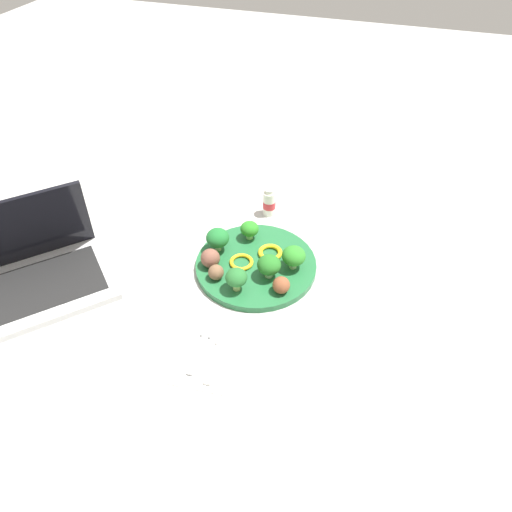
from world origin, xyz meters
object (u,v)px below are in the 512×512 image
object	(u,v)px
broccoli_floret_far_rim	(269,265)
meatball_back_right	(210,258)
meatball_far_rim	(216,272)
laptop	(30,273)
knife	(219,349)
broccoli_floret_front_right	(294,256)
napkin	(209,352)
plate	(256,265)
pepper_ring_front_left	(241,262)
broccoli_floret_back_left	(218,238)
yogurt_bottle	(269,203)
fork	(201,345)
broccoli_floret_back_right	(250,229)
broccoli_floret_mid_right	(236,278)
meatball_near_rim	(281,285)
pepper_ring_mid_left	(270,252)

from	to	relation	value
broccoli_floret_far_rim	meatball_back_right	xyz separation A→B (m)	(-0.01, 0.14, -0.01)
meatball_far_rim	laptop	world-z (taller)	laptop
knife	laptop	world-z (taller)	laptop
broccoli_floret_front_right	knife	xyz separation A→B (m)	(-0.26, 0.08, -0.04)
napkin	laptop	world-z (taller)	laptop
plate	knife	xyz separation A→B (m)	(-0.25, -0.00, -0.00)
meatball_far_rim	pepper_ring_front_left	bearing A→B (deg)	-31.49
broccoli_floret_back_left	yogurt_bottle	distance (m)	0.21
broccoli_floret_far_rim	fork	world-z (taller)	broccoli_floret_far_rim
broccoli_floret_back_right	yogurt_bottle	world-z (taller)	yogurt_bottle
fork	yogurt_bottle	distance (m)	0.46
broccoli_floret_mid_right	pepper_ring_front_left	distance (m)	0.09
broccoli_floret_back_right	meatball_near_rim	distance (m)	0.19
broccoli_floret_back_right	napkin	distance (m)	0.34
broccoli_floret_far_rim	pepper_ring_mid_left	xyz separation A→B (m)	(0.07, 0.02, -0.03)
plate	pepper_ring_front_left	world-z (taller)	pepper_ring_front_left
laptop	fork	bearing A→B (deg)	-95.79
broccoli_floret_back_right	meatball_back_right	xyz separation A→B (m)	(-0.12, 0.05, -0.01)
broccoli_floret_far_rim	broccoli_floret_front_right	size ratio (longest dim) A/B	0.99
yogurt_bottle	broccoli_floret_back_right	bearing A→B (deg)	175.20
knife	broccoli_floret_back_right	bearing A→B (deg)	8.02
napkin	fork	xyz separation A→B (m)	(0.01, 0.02, 0.00)
pepper_ring_mid_left	fork	bearing A→B (deg)	169.21
broccoli_floret_back_left	napkin	size ratio (longest dim) A/B	0.35
meatball_back_right	meatball_far_rim	world-z (taller)	meatball_back_right
plate	broccoli_floret_mid_right	size ratio (longest dim) A/B	5.11
plate	broccoli_floret_back_left	bearing A→B (deg)	81.70
meatball_near_rim	napkin	distance (m)	0.21
pepper_ring_front_left	yogurt_bottle	xyz separation A→B (m)	(0.22, 0.00, 0.01)
plate	pepper_ring_mid_left	distance (m)	0.05
broccoli_floret_front_right	meatball_far_rim	size ratio (longest dim) A/B	1.60
broccoli_floret_front_right	meatball_back_right	bearing A→B (deg)	106.17
plate	broccoli_floret_back_right	xyz separation A→B (m)	(0.08, 0.04, 0.04)
meatball_back_right	pepper_ring_front_left	bearing A→B (deg)	-67.08
broccoli_floret_mid_right	broccoli_floret_front_right	bearing A→B (deg)	-43.48
broccoli_floret_back_right	meatball_near_rim	world-z (taller)	broccoli_floret_back_right
plate	broccoli_floret_back_left	world-z (taller)	broccoli_floret_back_left
pepper_ring_mid_left	knife	world-z (taller)	pepper_ring_mid_left
meatball_far_rim	yogurt_bottle	size ratio (longest dim) A/B	0.45
fork	yogurt_bottle	world-z (taller)	yogurt_bottle
broccoli_floret_mid_right	knife	bearing A→B (deg)	-173.35
broccoli_floret_front_right	meatball_near_rim	world-z (taller)	broccoli_floret_front_right
pepper_ring_mid_left	napkin	xyz separation A→B (m)	(-0.29, 0.04, -0.02)
plate	meatball_near_rim	size ratio (longest dim) A/B	7.37
broccoli_floret_back_left	broccoli_floret_mid_right	bearing A→B (deg)	-141.70
broccoli_floret_front_right	laptop	xyz separation A→B (m)	(-0.22, 0.54, -0.01)
plate	meatball_far_rim	xyz separation A→B (m)	(-0.08, 0.07, 0.03)
broccoli_floret_far_rim	meatball_far_rim	size ratio (longest dim) A/B	1.59
broccoli_floret_far_rim	knife	size ratio (longest dim) A/B	0.38
broccoli_floret_mid_right	broccoli_floret_front_right	world-z (taller)	broccoli_floret_front_right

